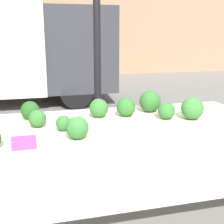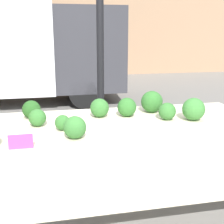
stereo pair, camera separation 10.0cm
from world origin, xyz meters
name	(u,v)px [view 1 (the left image)]	position (x,y,z in m)	size (l,w,h in m)	color
ground_plane	(112,220)	(0.00, 0.00, 0.00)	(40.00, 40.00, 0.00)	gray
building_facade	(44,9)	(0.00, 9.57, 2.36)	(16.00, 0.60, 4.72)	#9E7A5B
tent_pole	(97,65)	(0.04, 0.71, 1.24)	(0.07, 0.07, 2.47)	black
market_table	(114,136)	(0.00, -0.07, 0.77)	(2.39, 0.93, 0.87)	beige
broccoli_head_0	(99,108)	(-0.07, 0.16, 0.95)	(0.15, 0.15, 0.15)	#336B2D
broccoli_head_1	(166,111)	(0.44, -0.03, 0.94)	(0.14, 0.14, 0.14)	#336B2D
broccoli_head_2	(37,119)	(-0.56, 0.01, 0.93)	(0.13, 0.13, 0.13)	#336B2D
broccoli_head_3	(192,108)	(0.64, -0.09, 0.96)	(0.18, 0.18, 0.18)	#387533
broccoli_head_4	(126,107)	(0.16, 0.14, 0.95)	(0.16, 0.16, 0.16)	#2D6628
broccoli_head_7	(77,128)	(-0.32, -0.33, 0.94)	(0.15, 0.15, 0.15)	#387533
broccoli_head_8	(30,110)	(-0.61, 0.24, 0.94)	(0.15, 0.15, 0.15)	#23511E
broccoli_head_9	(150,101)	(0.40, 0.23, 0.96)	(0.19, 0.19, 0.19)	#2D6628
broccoli_head_10	(64,123)	(-0.39, -0.13, 0.92)	(0.11, 0.11, 0.11)	#336B2D
price_sign	(24,143)	(-0.65, -0.45, 0.91)	(0.14, 0.01, 0.09)	#EF4793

